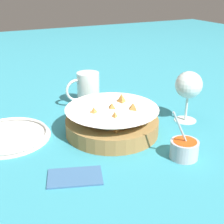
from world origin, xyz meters
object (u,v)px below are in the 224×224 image
food_basket (113,121)px  beer_mug (88,90)px  side_plate (8,136)px  sauce_cup (184,148)px  wine_glass (189,86)px

food_basket → beer_mug: size_ratio=2.19×
side_plate → food_basket: bearing=160.3°
food_basket → sauce_cup: sauce_cup is taller
sauce_cup → wine_glass: size_ratio=0.84×
food_basket → beer_mug: 0.23m
beer_mug → sauce_cup: bearing=100.1°
sauce_cup → wine_glass: wine_glass is taller
wine_glass → sauce_cup: bearing=50.3°
sauce_cup → beer_mug: 0.43m
wine_glass → side_plate: 0.53m
wine_glass → side_plate: bearing=-13.7°
wine_glass → beer_mug: 0.34m
sauce_cup → side_plate: 0.47m
wine_glass → side_plate: wine_glass is taller
sauce_cup → side_plate: (0.37, -0.29, -0.02)m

